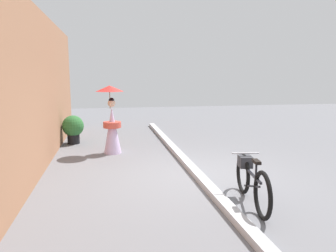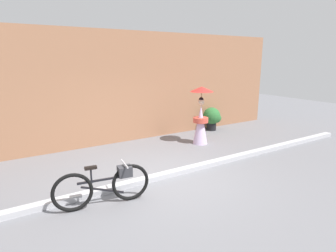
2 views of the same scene
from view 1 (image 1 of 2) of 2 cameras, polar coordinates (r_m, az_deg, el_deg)
ground_plane at (r=7.07m, az=5.01°, el=-8.77°), size 30.00×30.00×0.00m
building_wall at (r=6.68m, az=-24.90°, el=5.23°), size 14.00×0.40×3.62m
sidewalk_curb at (r=7.05m, az=5.01°, el=-8.31°), size 14.00×0.20×0.12m
bicycle_near_officer at (r=5.67m, az=14.43°, el=-9.18°), size 1.82×0.48×0.82m
person_with_parasol at (r=9.00m, az=-9.91°, el=0.99°), size 0.76×0.76×1.87m
potted_plant_by_door at (r=10.61m, az=-16.34°, el=-0.27°), size 0.68×0.67×0.90m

